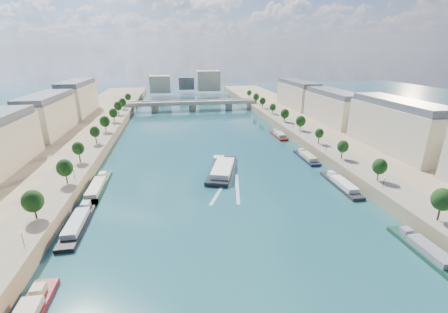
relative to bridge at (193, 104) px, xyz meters
name	(u,v)px	position (x,y,z in m)	size (l,w,h in m)	color
ground	(210,157)	(0.00, -124.12, -5.08)	(700.00, 700.00, 0.00)	#0D2D3B
quay_left	(50,161)	(-72.00, -124.12, -2.58)	(44.00, 520.00, 5.00)	#9E8460
quay_right	(346,145)	(72.00, -124.12, -2.58)	(44.00, 520.00, 5.00)	#9E8460
pave_left	(84,153)	(-57.00, -124.12, -0.03)	(14.00, 520.00, 0.10)	gray
pave_right	(320,142)	(57.00, -124.12, -0.03)	(14.00, 520.00, 0.10)	gray
trees_left	(88,140)	(-55.00, -122.12, 5.39)	(4.80, 268.80, 8.26)	#382B1E
trees_right	(309,127)	(55.00, -114.12, 5.39)	(4.80, 268.80, 8.26)	#382B1E
lamps_left	(88,154)	(-52.50, -134.12, 2.70)	(0.36, 200.36, 4.28)	black
lamps_right	(308,134)	(52.50, -119.12, 2.70)	(0.36, 200.36, 4.28)	black
buildings_left	(24,125)	(-85.00, -112.12, 11.37)	(16.00, 226.00, 23.20)	#C4B997
buildings_right	(360,113)	(85.00, -112.12, 11.37)	(16.00, 226.00, 23.20)	#C4B997
skyline	(190,82)	(3.19, 95.40, 9.57)	(79.00, 42.00, 22.00)	#C4B997
bridge	(193,104)	(0.00, 0.00, 0.00)	(112.00, 12.00, 8.15)	#C1B79E
tour_barge	(222,169)	(3.07, -143.95, -3.80)	(18.14, 33.25, 4.34)	black
wake	(229,188)	(3.07, -160.45, -5.06)	(15.13, 25.81, 0.04)	silver
moored_barges_left	(58,261)	(-45.50, -195.36, -4.24)	(5.00, 123.90, 3.60)	#192237
moored_barges_right	(345,188)	(45.50, -168.82, -4.24)	(5.00, 159.32, 3.60)	black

